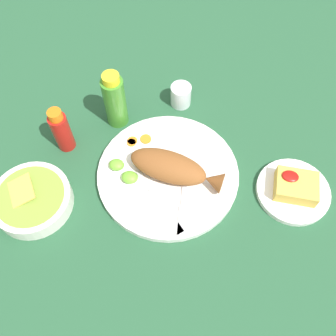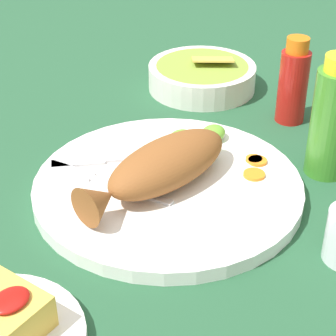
# 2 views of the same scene
# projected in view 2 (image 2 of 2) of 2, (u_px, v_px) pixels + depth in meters

# --- Properties ---
(ground_plane) EXTENTS (4.00, 4.00, 0.00)m
(ground_plane) POSITION_uv_depth(u_px,v_px,m) (168.00, 193.00, 0.77)
(ground_plane) COLOR #235133
(main_plate) EXTENTS (0.34, 0.34, 0.02)m
(main_plate) POSITION_uv_depth(u_px,v_px,m) (168.00, 187.00, 0.77)
(main_plate) COLOR white
(main_plate) RESTS_ON ground_plane
(fried_fish) EXTENTS (0.23, 0.11, 0.06)m
(fried_fish) POSITION_uv_depth(u_px,v_px,m) (161.00, 167.00, 0.74)
(fried_fish) COLOR brown
(fried_fish) RESTS_ON main_plate
(fork_near) EXTENTS (0.03, 0.19, 0.00)m
(fork_near) POSITION_uv_depth(u_px,v_px,m) (98.00, 180.00, 0.76)
(fork_near) COLOR silver
(fork_near) RESTS_ON main_plate
(fork_far) EXTENTS (0.14, 0.14, 0.00)m
(fork_far) POSITION_uv_depth(u_px,v_px,m) (112.00, 160.00, 0.80)
(fork_far) COLOR silver
(fork_far) RESTS_ON main_plate
(carrot_slice_near) EXTENTS (0.03, 0.03, 0.00)m
(carrot_slice_near) POSITION_uv_depth(u_px,v_px,m) (254.00, 175.00, 0.77)
(carrot_slice_near) COLOR orange
(carrot_slice_near) RESTS_ON main_plate
(carrot_slice_mid) EXTENTS (0.02, 0.02, 0.00)m
(carrot_slice_mid) POSITION_uv_depth(u_px,v_px,m) (258.00, 161.00, 0.80)
(carrot_slice_mid) COLOR orange
(carrot_slice_mid) RESTS_ON main_plate
(carrot_slice_far) EXTENTS (0.02, 0.02, 0.00)m
(carrot_slice_far) POSITION_uv_depth(u_px,v_px,m) (254.00, 159.00, 0.80)
(carrot_slice_far) COLOR orange
(carrot_slice_far) RESTS_ON main_plate
(lime_wedge_main) EXTENTS (0.04, 0.03, 0.02)m
(lime_wedge_main) POSITION_uv_depth(u_px,v_px,m) (213.00, 133.00, 0.85)
(lime_wedge_main) COLOR #6BB233
(lime_wedge_main) RESTS_ON main_plate
(lime_wedge_side) EXTENTS (0.04, 0.03, 0.02)m
(lime_wedge_side) POSITION_uv_depth(u_px,v_px,m) (181.00, 138.00, 0.83)
(lime_wedge_side) COLOR #6BB233
(lime_wedge_side) RESTS_ON main_plate
(hot_sauce_bottle_red) EXTENTS (0.04, 0.04, 0.13)m
(hot_sauce_bottle_red) POSITION_uv_depth(u_px,v_px,m) (293.00, 83.00, 0.91)
(hot_sauce_bottle_red) COLOR #B21914
(hot_sauce_bottle_red) RESTS_ON ground_plane
(hot_sauce_bottle_green) EXTENTS (0.06, 0.06, 0.16)m
(hot_sauce_bottle_green) POSITION_uv_depth(u_px,v_px,m) (332.00, 120.00, 0.78)
(hot_sauce_bottle_green) COLOR #3D8428
(hot_sauce_bottle_green) RESTS_ON ground_plane
(guacamole_bowl) EXTENTS (0.18, 0.18, 0.06)m
(guacamole_bowl) POSITION_uv_depth(u_px,v_px,m) (202.00, 75.00, 1.03)
(guacamole_bowl) COLOR white
(guacamole_bowl) RESTS_ON ground_plane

